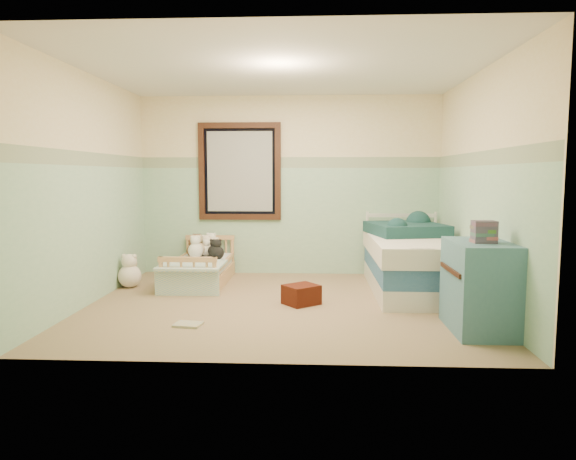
{
  "coord_description": "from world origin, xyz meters",
  "views": [
    {
      "loc": [
        0.35,
        -5.54,
        1.41
      ],
      "look_at": [
        0.05,
        0.35,
        0.78
      ],
      "focal_mm": 32.42,
      "sensor_mm": 36.0,
      "label": 1
    }
  ],
  "objects_px": {
    "plush_floor_tan": "(131,277)",
    "dresser": "(479,287)",
    "twin_bed_frame": "(413,283)",
    "floor_book": "(188,324)",
    "plush_floor_cream": "(130,276)",
    "red_pillow": "(301,295)",
    "toddler_bed_frame": "(200,276)"
  },
  "relations": [
    {
      "from": "dresser",
      "to": "red_pillow",
      "type": "bearing_deg",
      "value": 151.33
    },
    {
      "from": "plush_floor_cream",
      "to": "red_pillow",
      "type": "distance_m",
      "value": 2.29
    },
    {
      "from": "twin_bed_frame",
      "to": "floor_book",
      "type": "distance_m",
      "value": 2.83
    },
    {
      "from": "plush_floor_tan",
      "to": "red_pillow",
      "type": "distance_m",
      "value": 2.3
    },
    {
      "from": "toddler_bed_frame",
      "to": "plush_floor_tan",
      "type": "height_order",
      "value": "plush_floor_tan"
    },
    {
      "from": "floor_book",
      "to": "plush_floor_cream",
      "type": "bearing_deg",
      "value": 133.6
    },
    {
      "from": "plush_floor_cream",
      "to": "floor_book",
      "type": "distance_m",
      "value": 1.96
    },
    {
      "from": "plush_floor_tan",
      "to": "floor_book",
      "type": "height_order",
      "value": "plush_floor_tan"
    },
    {
      "from": "twin_bed_frame",
      "to": "plush_floor_cream",
      "type": "bearing_deg",
      "value": 179.03
    },
    {
      "from": "plush_floor_tan",
      "to": "twin_bed_frame",
      "type": "bearing_deg",
      "value": -1.58
    },
    {
      "from": "dresser",
      "to": "red_pillow",
      "type": "xyz_separation_m",
      "value": [
        -1.62,
        0.89,
        -0.3
      ]
    },
    {
      "from": "red_pillow",
      "to": "plush_floor_tan",
      "type": "bearing_deg",
      "value": 160.34
    },
    {
      "from": "floor_book",
      "to": "twin_bed_frame",
      "type": "bearing_deg",
      "value": 41.49
    },
    {
      "from": "plush_floor_tan",
      "to": "floor_book",
      "type": "bearing_deg",
      "value": -55.48
    },
    {
      "from": "floor_book",
      "to": "plush_floor_tan",
      "type": "bearing_deg",
      "value": 132.99
    },
    {
      "from": "dresser",
      "to": "plush_floor_cream",
      "type": "bearing_deg",
      "value": 156.8
    },
    {
      "from": "plush_floor_tan",
      "to": "twin_bed_frame",
      "type": "distance_m",
      "value": 3.5
    },
    {
      "from": "plush_floor_cream",
      "to": "twin_bed_frame",
      "type": "bearing_deg",
      "value": -0.97
    },
    {
      "from": "plush_floor_cream",
      "to": "twin_bed_frame",
      "type": "height_order",
      "value": "plush_floor_cream"
    },
    {
      "from": "twin_bed_frame",
      "to": "floor_book",
      "type": "height_order",
      "value": "twin_bed_frame"
    },
    {
      "from": "dresser",
      "to": "floor_book",
      "type": "bearing_deg",
      "value": 179.54
    },
    {
      "from": "toddler_bed_frame",
      "to": "plush_floor_tan",
      "type": "bearing_deg",
      "value": -161.93
    },
    {
      "from": "plush_floor_tan",
      "to": "dresser",
      "type": "distance_m",
      "value": 4.14
    },
    {
      "from": "plush_floor_tan",
      "to": "red_pillow",
      "type": "xyz_separation_m",
      "value": [
        2.16,
        -0.77,
        -0.02
      ]
    },
    {
      "from": "plush_floor_tan",
      "to": "twin_bed_frame",
      "type": "height_order",
      "value": "plush_floor_tan"
    },
    {
      "from": "red_pillow",
      "to": "plush_floor_cream",
      "type": "bearing_deg",
      "value": 161.22
    },
    {
      "from": "plush_floor_cream",
      "to": "floor_book",
      "type": "height_order",
      "value": "plush_floor_cream"
    },
    {
      "from": "plush_floor_cream",
      "to": "dresser",
      "type": "height_order",
      "value": "dresser"
    },
    {
      "from": "plush_floor_cream",
      "to": "plush_floor_tan",
      "type": "xyz_separation_m",
      "value": [
        0.0,
        0.04,
        -0.02
      ]
    },
    {
      "from": "plush_floor_tan",
      "to": "twin_bed_frame",
      "type": "xyz_separation_m",
      "value": [
        3.5,
        -0.1,
        -0.02
      ]
    },
    {
      "from": "toddler_bed_frame",
      "to": "floor_book",
      "type": "relative_size",
      "value": 5.62
    },
    {
      "from": "twin_bed_frame",
      "to": "red_pillow",
      "type": "bearing_deg",
      "value": -153.11
    }
  ]
}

